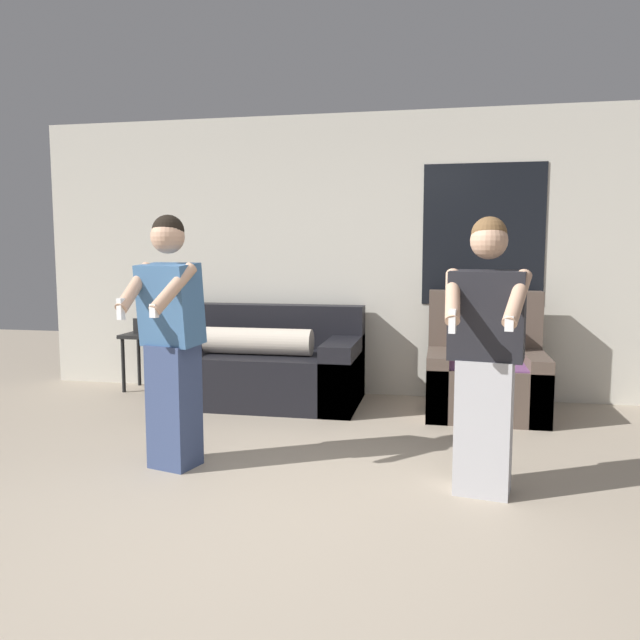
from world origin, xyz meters
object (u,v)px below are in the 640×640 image
object	(u,v)px
armchair	(485,374)
side_table	(152,342)
couch	(263,368)
person_right	(486,357)
person_left	(171,340)

from	to	relation	value
armchair	side_table	distance (m)	3.26
couch	person_right	bearing A→B (deg)	-45.30
couch	armchair	bearing A→B (deg)	-0.80
person_left	couch	bearing A→B (deg)	87.63
side_table	person_right	bearing A→B (deg)	-34.62
couch	side_table	distance (m)	1.28
side_table	person_left	size ratio (longest dim) A/B	0.45
couch	person_left	bearing A→B (deg)	-92.37
couch	person_left	world-z (taller)	person_left
person_right	couch	bearing A→B (deg)	134.70
side_table	person_right	distance (m)	3.79
couch	side_table	xyz separation A→B (m)	(-1.24, 0.26, 0.17)
armchair	person_right	size ratio (longest dim) A/B	0.66
person_right	side_table	bearing A→B (deg)	145.38
person_left	person_right	bearing A→B (deg)	-2.03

